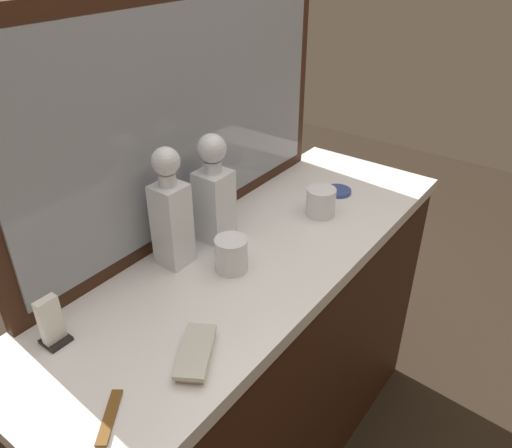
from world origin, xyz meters
The scene contains 10 objects.
dresser centered at (0.00, 0.00, 0.44)m, with size 1.38×0.47×0.88m.
dresser_mirror centered at (0.00, 0.22, 1.19)m, with size 1.11×0.03×0.62m.
crystal_decanter_left centered at (-0.16, 0.13, 1.00)m, with size 0.07×0.07×0.31m.
crystal_decanter_far_right centered at (-0.01, 0.12, 0.99)m, with size 0.08×0.08×0.29m.
crystal_tumbler_left centered at (0.26, -0.04, 0.91)m, with size 0.08×0.08×0.08m.
crystal_tumbler_far_left centered at (-0.10, 0.00, 0.91)m, with size 0.08×0.08×0.09m.
silver_brush_center centered at (-0.37, -0.13, 0.89)m, with size 0.15×0.13×0.02m.
porcelain_dish centered at (0.41, -0.02, 0.88)m, with size 0.08×0.08×0.01m.
tortoiseshell_comb centered at (-0.56, -0.10, 0.88)m, with size 0.10×0.08×0.01m.
napkin_holder centered at (-0.51, 0.13, 0.92)m, with size 0.05×0.05×0.11m.
Camera 1 is at (-0.87, -0.64, 1.61)m, focal length 35.21 mm.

